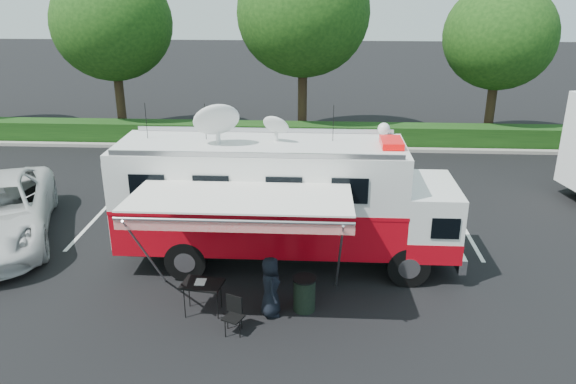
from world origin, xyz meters
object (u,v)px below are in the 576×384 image
(folding_table, at_px, (202,285))
(trash_bin, at_px, (304,294))
(command_truck, at_px, (284,200))
(white_suv, at_px, (0,240))

(folding_table, distance_m, trash_bin, 2.42)
(folding_table, relative_size, trash_bin, 1.21)
(command_truck, xyz_separation_m, white_suv, (-8.71, 0.88, -1.87))
(folding_table, bearing_deg, trash_bin, 6.39)
(folding_table, bearing_deg, command_truck, 56.70)
(white_suv, distance_m, folding_table, 7.85)
(command_truck, bearing_deg, white_suv, 174.20)
(trash_bin, bearing_deg, white_suv, 160.64)
(command_truck, height_order, white_suv, command_truck)
(white_suv, bearing_deg, trash_bin, -40.67)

